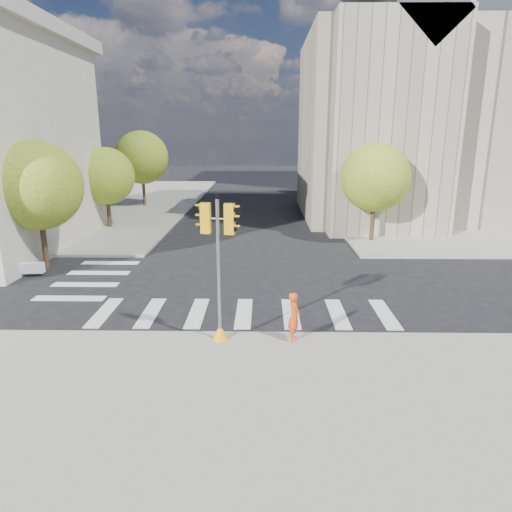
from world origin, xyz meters
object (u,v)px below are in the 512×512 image
Objects in this scene: lamp_far at (338,155)px; lamp_near at (369,165)px; photographer at (294,317)px; traffic_signal at (219,281)px.

lamp_near is at bearing -90.00° from lamp_far.
photographer is at bearing -101.03° from lamp_far.
lamp_near reaches higher than traffic_signal.
lamp_near is at bearing 75.74° from traffic_signal.
lamp_near is 20.01m from photographer.
lamp_near and lamp_far have the same top height.
lamp_near is 1.71× the size of traffic_signal.
lamp_far is 33.44m from photographer.
lamp_far is at bearing 85.92° from traffic_signal.
lamp_near is 14.00m from lamp_far.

